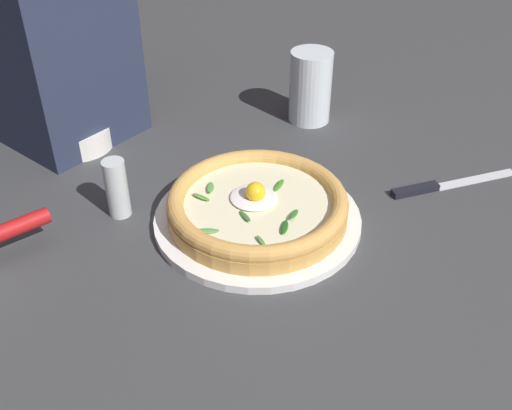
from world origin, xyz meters
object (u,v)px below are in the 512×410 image
at_px(drinking_glass, 310,92).
at_px(pepper_shaker, 117,188).
at_px(pizza, 256,205).
at_px(side_bowl, 78,136).
at_px(table_knife, 436,186).

xyz_separation_m(drinking_glass, pepper_shaker, (0.03, -0.41, -0.01)).
bearing_deg(pepper_shaker, pizza, 43.00).
relative_size(pizza, side_bowl, 2.26).
height_order(pizza, side_bowl, pizza).
relative_size(table_knife, drinking_glass, 1.62).
height_order(table_knife, drinking_glass, drinking_glass).
bearing_deg(drinking_glass, side_bowl, -116.69).
relative_size(side_bowl, drinking_glass, 0.87).
bearing_deg(side_bowl, drinking_glass, 63.31).
height_order(side_bowl, table_knife, side_bowl).
bearing_deg(pepper_shaker, drinking_glass, 94.21).
relative_size(pizza, pepper_shaker, 2.85).
xyz_separation_m(pizza, side_bowl, (-0.36, -0.09, -0.01)).
xyz_separation_m(table_knife, pepper_shaker, (-0.26, -0.40, 0.04)).
bearing_deg(pepper_shaker, side_bowl, 168.12).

